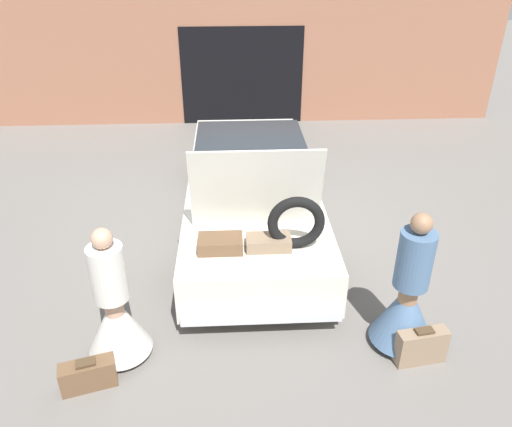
{
  "coord_description": "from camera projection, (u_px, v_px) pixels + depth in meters",
  "views": [
    {
      "loc": [
        -0.29,
        -6.9,
        4.0
      ],
      "look_at": [
        0.0,
        -1.44,
        0.91
      ],
      "focal_mm": 35.0,
      "sensor_mm": 36.0,
      "label": 1
    }
  ],
  "objects": [
    {
      "name": "ground_plane",
      "position": [
        251.0,
        219.0,
        7.98
      ],
      "size": [
        40.0,
        40.0,
        0.0
      ],
      "primitive_type": "plane",
      "color": "slate"
    },
    {
      "name": "garage_wall_back",
      "position": [
        242.0,
        63.0,
        11.43
      ],
      "size": [
        12.0,
        0.14,
        2.8
      ],
      "color": "#9E664C",
      "rests_on": "ground_plane"
    },
    {
      "name": "car",
      "position": [
        251.0,
        187.0,
        7.71
      ],
      "size": [
        1.93,
        5.33,
        1.85
      ],
      "color": "silver",
      "rests_on": "ground_plane"
    },
    {
      "name": "person_left",
      "position": [
        115.0,
        314.0,
        5.16
      ],
      "size": [
        0.68,
        0.68,
        1.58
      ],
      "rotation": [
        0.0,
        0.0,
        -1.37
      ],
      "color": "tan",
      "rests_on": "ground_plane"
    },
    {
      "name": "person_right",
      "position": [
        407.0,
        301.0,
        5.3
      ],
      "size": [
        0.7,
        0.7,
        1.65
      ],
      "rotation": [
        0.0,
        0.0,
        1.81
      ],
      "color": "#997051",
      "rests_on": "ground_plane"
    },
    {
      "name": "suitcase_beside_left_person",
      "position": [
        88.0,
        375.0,
        4.97
      ],
      "size": [
        0.57,
        0.33,
        0.34
      ],
      "color": "brown",
      "rests_on": "ground_plane"
    },
    {
      "name": "suitcase_beside_right_person",
      "position": [
        421.0,
        346.0,
        5.25
      ],
      "size": [
        0.56,
        0.25,
        0.43
      ],
      "color": "#8C7259",
      "rests_on": "ground_plane"
    }
  ]
}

